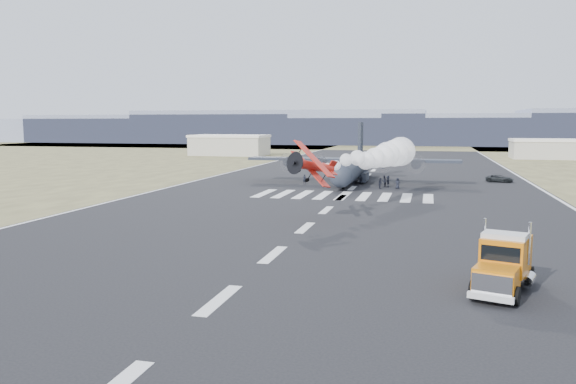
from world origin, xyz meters
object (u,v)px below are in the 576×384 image
at_px(support_vehicle, 500,178).
at_px(crew_b, 384,181).
at_px(crew_f, 388,181).
at_px(crew_c, 353,181).
at_px(crew_g, 304,179).
at_px(aerobatic_biplane, 313,166).
at_px(transport_aircraft, 353,167).
at_px(hangar_right, 547,149).
at_px(hangar_left, 230,145).
at_px(crew_h, 380,183).
at_px(crew_a, 338,183).
at_px(crew_d, 361,180).
at_px(crew_e, 397,183).
at_px(semi_truck, 504,262).

bearing_deg(support_vehicle, crew_b, 134.13).
bearing_deg(crew_b, crew_f, 92.75).
xyz_separation_m(crew_c, crew_g, (-8.66, 0.88, -0.01)).
distance_m(aerobatic_biplane, transport_aircraft, 40.98).
bearing_deg(transport_aircraft, hangar_right, 60.01).
height_order(hangar_left, crew_c, hangar_left).
distance_m(support_vehicle, crew_h, 25.08).
height_order(transport_aircraft, support_vehicle, transport_aircraft).
height_order(crew_a, crew_g, crew_g).
xyz_separation_m(crew_d, crew_e, (6.52, -5.30, 0.10)).
height_order(hangar_right, crew_a, hangar_right).
relative_size(transport_aircraft, crew_c, 21.72).
bearing_deg(crew_c, support_vehicle, 9.87).
height_order(crew_a, crew_c, crew_c).
height_order(aerobatic_biplane, crew_a, aerobatic_biplane).
relative_size(hangar_right, aerobatic_biplane, 3.25).
bearing_deg(crew_a, crew_d, -172.56).
height_order(hangar_left, semi_truck, hangar_left).
relative_size(transport_aircraft, crew_h, 21.50).
bearing_deg(hangar_right, transport_aircraft, -120.25).
distance_m(transport_aircraft, crew_h, 10.46).
xyz_separation_m(aerobatic_biplane, crew_d, (0.75, 37.68, -5.16)).
distance_m(crew_f, crew_h, 2.83).
bearing_deg(support_vehicle, semi_truck, -174.39).
bearing_deg(crew_d, crew_h, -91.81).
bearing_deg(crew_g, hangar_left, -87.73).
distance_m(crew_c, crew_g, 8.71).
bearing_deg(aerobatic_biplane, crew_g, 121.46).
relative_size(hangar_right, crew_g, 12.26).
bearing_deg(crew_c, transport_aircraft, 81.74).
bearing_deg(crew_a, crew_g, -92.73).
relative_size(crew_b, crew_d, 1.15).
bearing_deg(crew_b, support_vehicle, 150.87).
xyz_separation_m(crew_g, crew_h, (13.43, -3.84, 0.02)).
bearing_deg(crew_d, hangar_right, 24.75).
bearing_deg(hangar_right, crew_f, -115.03).
height_order(aerobatic_biplane, crew_b, aerobatic_biplane).
bearing_deg(crew_b, hangar_right, -176.81).
height_order(aerobatic_biplane, transport_aircraft, transport_aircraft).
xyz_separation_m(hangar_left, crew_a, (49.75, -85.28, -2.60)).
relative_size(semi_truck, crew_d, 5.37).
bearing_deg(aerobatic_biplane, crew_e, 95.01).
xyz_separation_m(support_vehicle, crew_g, (-33.32, -11.45, 0.18)).
bearing_deg(crew_h, crew_c, 38.84).
distance_m(hangar_left, crew_a, 98.76).
relative_size(crew_c, crew_h, 0.99).
xyz_separation_m(hangar_right, crew_a, (-48.25, -90.28, -2.20)).
distance_m(crew_a, crew_f, 8.47).
distance_m(hangar_left, crew_g, 91.41).
height_order(crew_a, crew_f, crew_f).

